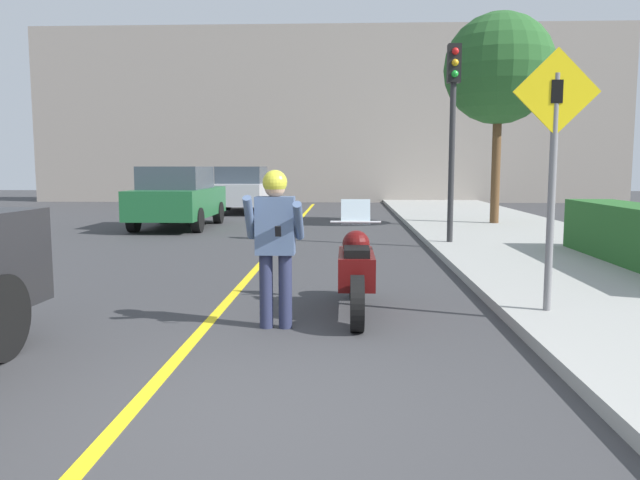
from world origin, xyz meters
The scene contains 10 objects.
ground_plane centered at (0.00, 0.00, 0.00)m, with size 80.00×80.00×0.00m, color #38383A.
road_center_line centered at (-0.60, 6.00, 0.00)m, with size 0.12×36.00×0.01m.
building_backdrop centered at (0.00, 26.00, 4.09)m, with size 28.00×1.20×8.18m.
motorcycle centered at (1.00, 3.10, 0.49)m, with size 0.62×2.23×1.28m.
person_biker centered at (0.15, 2.37, 1.00)m, with size 0.59×0.46×1.64m.
crossing_sign centered at (3.06, 2.76, 1.80)m, with size 0.91×0.08×2.78m.
traffic_light centered at (3.03, 8.96, 2.88)m, with size 0.26×0.30×3.99m.
street_tree centered at (4.98, 13.44, 4.29)m, with size 2.97×2.97×5.66m.
parked_car_green centered at (-3.74, 12.98, 0.86)m, with size 1.88×4.20×1.68m.
parked_car_silver centered at (-2.93, 18.86, 0.86)m, with size 1.88×4.20×1.68m.
Camera 1 is at (0.88, -3.97, 1.68)m, focal length 35.00 mm.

